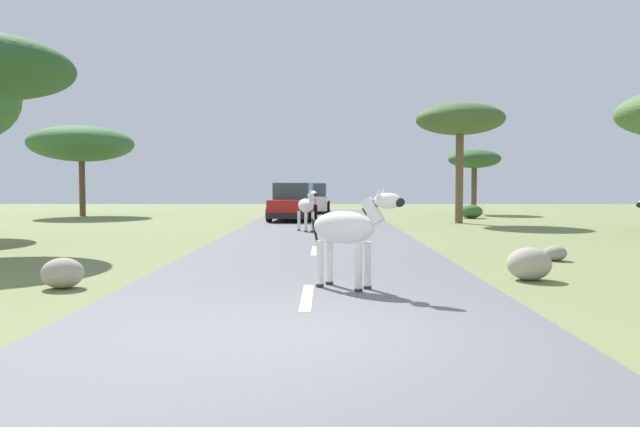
# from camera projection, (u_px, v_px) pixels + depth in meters

# --- Properties ---
(ground_plane) EXTENTS (90.00, 90.00, 0.00)m
(ground_plane) POSITION_uv_depth(u_px,v_px,m) (307.00, 336.00, 6.51)
(ground_plane) COLOR olive
(road) EXTENTS (6.00, 64.00, 0.05)m
(road) POSITION_uv_depth(u_px,v_px,m) (301.00, 334.00, 6.51)
(road) COLOR slate
(road) RESTS_ON ground_plane
(lane_markings) EXTENTS (0.16, 56.00, 0.01)m
(lane_markings) POSITION_uv_depth(u_px,v_px,m) (297.00, 358.00, 5.50)
(lane_markings) COLOR silver
(lane_markings) RESTS_ON road
(zebra_0) EXTENTS (0.87, 1.51, 1.51)m
(zebra_0) POSITION_uv_depth(u_px,v_px,m) (307.00, 206.00, 20.44)
(zebra_0) COLOR silver
(zebra_0) RESTS_ON road
(zebra_2) EXTENTS (1.51, 1.14, 1.60)m
(zebra_2) POSITION_uv_depth(u_px,v_px,m) (349.00, 229.00, 9.17)
(zebra_2) COLOR silver
(zebra_2) RESTS_ON road
(car_0) EXTENTS (2.08, 4.37, 1.74)m
(car_0) POSITION_uv_depth(u_px,v_px,m) (312.00, 199.00, 34.12)
(car_0) COLOR white
(car_0) RESTS_ON road
(car_1) EXTENTS (2.24, 4.45, 1.74)m
(car_1) POSITION_uv_depth(u_px,v_px,m) (293.00, 203.00, 27.04)
(car_1) COLOR red
(car_1) RESTS_ON road
(tree_1) EXTENTS (3.88, 3.88, 5.27)m
(tree_1) POSITION_uv_depth(u_px,v_px,m) (460.00, 121.00, 25.48)
(tree_1) COLOR brown
(tree_1) RESTS_ON ground_plane
(tree_3) EXTENTS (3.01, 3.01, 3.72)m
(tree_3) POSITION_uv_depth(u_px,v_px,m) (474.00, 160.00, 33.56)
(tree_3) COLOR brown
(tree_3) RESTS_ON ground_plane
(tree_7) EXTENTS (5.53, 5.53, 4.90)m
(tree_7) POSITION_uv_depth(u_px,v_px,m) (81.00, 144.00, 31.50)
(tree_7) COLOR brown
(tree_7) RESTS_ON ground_plane
(bush_1) EXTENTS (1.16, 1.04, 0.70)m
(bush_1) POSITION_uv_depth(u_px,v_px,m) (471.00, 211.00, 29.38)
(bush_1) COLOR #386633
(bush_1) RESTS_ON ground_plane
(rock_0) EXTENTS (0.51, 0.45, 0.34)m
(rock_0) POSITION_uv_depth(u_px,v_px,m) (555.00, 253.00, 12.96)
(rock_0) COLOR gray
(rock_0) RESTS_ON ground_plane
(rock_3) EXTENTS (0.68, 0.61, 0.50)m
(rock_3) POSITION_uv_depth(u_px,v_px,m) (63.00, 273.00, 9.50)
(rock_3) COLOR #A89E8C
(rock_3) RESTS_ON ground_plane
(rock_4) EXTENTS (0.78, 0.67, 0.59)m
(rock_4) POSITION_uv_depth(u_px,v_px,m) (529.00, 264.00, 10.30)
(rock_4) COLOR #A89E8C
(rock_4) RESTS_ON ground_plane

